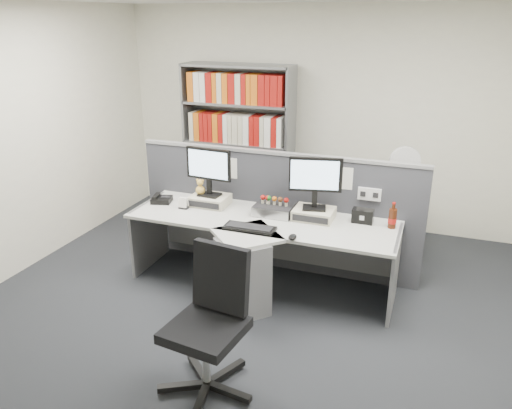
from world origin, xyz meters
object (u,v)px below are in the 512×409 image
at_px(cola_bottle, 392,218).
at_px(desk_fan, 404,165).
at_px(desk_phone, 161,199).
at_px(desk_calendar, 184,204).
at_px(keyboard, 250,228).
at_px(monitor_left, 209,168).
at_px(shelving_unit, 238,146).
at_px(office_chair, 211,318).
at_px(monitor_right, 315,179).
at_px(desk, 254,252).
at_px(speaker, 363,216).
at_px(desktop_pc, 275,209).
at_px(filing_cabinet, 398,225).
at_px(mouse, 292,237).

height_order(cola_bottle, desk_fan, desk_fan).
bearing_deg(desk_phone, desk_fan, 25.64).
bearing_deg(desk_calendar, cola_bottle, 6.15).
relative_size(keyboard, desk_calendar, 4.15).
relative_size(monitor_left, shelving_unit, 0.25).
bearing_deg(office_chair, monitor_right, 79.20).
bearing_deg(cola_bottle, office_chair, -121.69).
distance_m(desk, speaker, 1.08).
bearing_deg(desk_phone, shelving_unit, 81.39).
distance_m(desk, desk_phone, 1.21).
bearing_deg(office_chair, desk_fan, 68.66).
distance_m(monitor_left, speaker, 1.59).
bearing_deg(shelving_unit, cola_bottle, -34.37).
xyz_separation_m(desktop_pc, office_chair, (0.08, -1.66, -0.21)).
xyz_separation_m(keyboard, filing_cabinet, (1.22, 1.47, -0.39)).
bearing_deg(desktop_pc, mouse, -57.55).
relative_size(desk, cola_bottle, 10.50).
bearing_deg(keyboard, mouse, -9.72).
relative_size(desk_phone, filing_cabinet, 0.34).
bearing_deg(monitor_left, monitor_right, 0.00).
relative_size(monitor_right, desk_calendar, 4.41).
bearing_deg(speaker, cola_bottle, -7.74).
bearing_deg(filing_cabinet, speaker, -106.15).
xyz_separation_m(keyboard, desk_fan, (1.22, 1.47, 0.31)).
bearing_deg(desk_calendar, keyboard, -18.08).
distance_m(mouse, cola_bottle, 0.97).
distance_m(shelving_unit, office_chair, 3.33).
bearing_deg(desk, speaker, 25.97).
bearing_deg(cola_bottle, monitor_right, -177.65).
height_order(desk, shelving_unit, shelving_unit).
bearing_deg(cola_bottle, desk, -160.97).
bearing_deg(speaker, mouse, -130.70).
height_order(desk_phone, speaker, speaker).
height_order(desk_calendar, desk_fan, desk_fan).
bearing_deg(monitor_left, cola_bottle, 0.94).
distance_m(mouse, desk_calendar, 1.29).
distance_m(desk, monitor_left, 0.99).
bearing_deg(desktop_pc, filing_cabinet, 42.15).
bearing_deg(desk, keyboard, -102.31).
distance_m(desktop_pc, speaker, 0.85).
relative_size(speaker, office_chair, 0.19).
bearing_deg(shelving_unit, office_chair, -71.38).
distance_m(keyboard, desk_fan, 1.93).
height_order(speaker, office_chair, office_chair).
distance_m(keyboard, mouse, 0.43).
bearing_deg(speaker, monitor_left, -177.53).
bearing_deg(desk, mouse, -19.35).
bearing_deg(desktop_pc, monitor_left, 179.97).
bearing_deg(desktop_pc, desk_calendar, -168.29).
distance_m(monitor_right, keyboard, 0.77).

